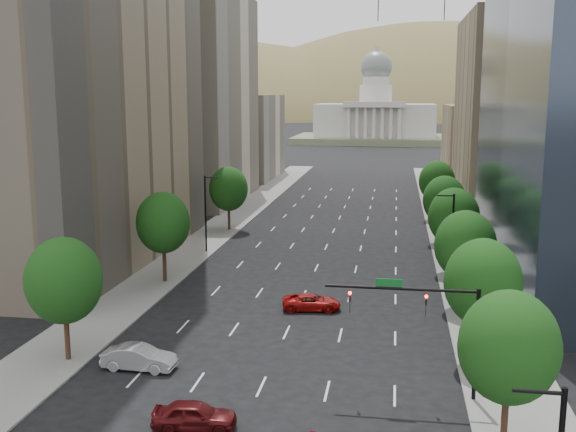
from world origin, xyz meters
The scene contains 23 objects.
sidewalk_left centered at (-15.50, 60.00, 0.07)m, with size 6.00×200.00×0.15m, color slate.
sidewalk_right centered at (15.50, 60.00, 0.07)m, with size 6.00×200.00×0.15m, color slate.
midrise_cream_left centered at (-25.00, 103.00, 17.50)m, with size 14.00×30.00×35.00m, color beige.
filler_left centered at (-25.00, 136.00, 9.00)m, with size 14.00×26.00×18.00m, color beige.
parking_tan_right centered at (25.00, 100.00, 15.00)m, with size 14.00×30.00×30.00m, color #8C7759.
filler_right centered at (25.00, 133.00, 8.00)m, with size 14.00×26.00×16.00m, color #8C7759.
tree_right_0 centered at (14.00, 25.00, 5.39)m, with size 5.20×5.20×8.39m.
tree_right_1 centered at (14.00, 36.00, 5.75)m, with size 5.20×5.20×8.75m.
tree_right_2 centered at (14.00, 48.00, 5.60)m, with size 5.20×5.20×8.61m.
tree_right_3 centered at (14.00, 60.00, 5.89)m, with size 5.20×5.20×8.89m.
tree_right_4 centered at (14.00, 74.00, 5.46)m, with size 5.20×5.20×8.46m.
tree_right_5 centered at (14.00, 90.00, 5.75)m, with size 5.20×5.20×8.75m.
tree_left_0 centered at (-14.00, 32.00, 5.75)m, with size 5.20×5.20×8.75m.
tree_left_1 centered at (-14.00, 52.00, 5.96)m, with size 5.20×5.20×8.97m.
tree_left_2 centered at (-14.00, 78.00, 5.68)m, with size 5.20×5.20×8.68m.
streetlight_rn centered at (13.44, 55.00, 4.84)m, with size 1.70×0.20×9.00m.
streetlight_ln centered at (-13.44, 65.00, 4.84)m, with size 1.70×0.20×9.00m.
traffic_signal centered at (10.53, 30.00, 5.17)m, with size 9.12×0.40×7.38m.
capitol centered at (0.00, 249.71, 8.58)m, with size 60.00×40.00×35.20m.
foothills centered at (34.67, 599.39, -37.78)m, with size 720.00×413.00×263.00m.
car_maroon centered at (-2.56, 24.07, 0.79)m, with size 1.87×4.66×1.59m, color #470B0E.
car_silver centered at (-8.62, 31.41, 0.82)m, with size 1.73×4.97×1.64m, color #A7A7AD.
car_red_far centered at (1.23, 45.80, 0.69)m, with size 2.29×4.97×1.38m, color #970C0B.
Camera 1 is at (7.97, -9.29, 18.20)m, focal length 42.18 mm.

